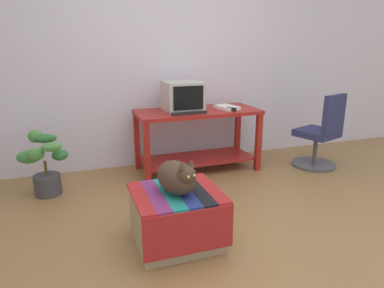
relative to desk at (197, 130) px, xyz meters
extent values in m
plane|color=olive|center=(-0.26, -1.60, -0.48)|extent=(14.00, 14.00, 0.00)
cube|color=silver|center=(-0.26, 0.45, 0.82)|extent=(8.00, 0.10, 2.60)
cube|color=maroon|center=(-0.65, -0.27, -0.15)|extent=(0.06, 0.06, 0.67)
cube|color=maroon|center=(0.66, -0.26, -0.15)|extent=(0.06, 0.06, 0.67)
cube|color=maroon|center=(0.65, 0.27, -0.15)|extent=(0.06, 0.06, 0.67)
cube|color=maroon|center=(-0.66, 0.26, -0.15)|extent=(0.06, 0.06, 0.67)
cube|color=maroon|center=(0.00, 0.00, -0.35)|extent=(1.29, 0.53, 0.02)
cube|color=maroon|center=(0.00, 0.00, 0.21)|extent=(1.40, 0.62, 0.04)
cube|color=#BCB7A8|center=(-0.17, 0.04, 0.24)|extent=(0.29, 0.28, 0.02)
cube|color=#BCB7A8|center=(-0.17, 0.04, 0.39)|extent=(0.41, 0.40, 0.33)
cube|color=black|center=(-0.16, -0.17, 0.40)|extent=(0.33, 0.01, 0.25)
cube|color=black|center=(-0.16, -0.14, 0.24)|extent=(0.41, 0.18, 0.02)
cube|color=white|center=(0.34, -0.04, 0.25)|extent=(0.26, 0.32, 0.04)
cube|color=tan|center=(-0.69, -1.42, -0.29)|extent=(0.60, 0.54, 0.39)
cube|color=#AD2323|center=(-0.69, -1.72, -0.25)|extent=(0.63, 0.01, 0.31)
cube|color=#AD2323|center=(-0.95, -1.42, -0.08)|extent=(0.11, 0.58, 0.02)
cube|color=#7A2D6B|center=(-0.85, -1.42, -0.08)|extent=(0.11, 0.58, 0.02)
cube|color=#1E897A|center=(-0.74, -1.42, -0.08)|extent=(0.11, 0.58, 0.02)
cube|color=navy|center=(-0.64, -1.42, -0.08)|extent=(0.11, 0.58, 0.02)
cube|color=black|center=(-0.53, -1.42, -0.08)|extent=(0.11, 0.58, 0.02)
cube|color=#AD2323|center=(-0.42, -1.42, -0.08)|extent=(0.11, 0.58, 0.02)
ellipsoid|color=#473323|center=(-0.69, -1.44, 0.04)|extent=(0.32, 0.42, 0.23)
sphere|color=#473323|center=(-0.66, -1.57, 0.11)|extent=(0.13, 0.13, 0.13)
cylinder|color=#473323|center=(-0.62, -1.31, -0.05)|extent=(0.26, 0.21, 0.04)
cone|color=#473323|center=(-0.69, -1.58, 0.18)|extent=(0.05, 0.05, 0.06)
cone|color=#473323|center=(-0.62, -1.56, 0.18)|extent=(0.05, 0.05, 0.06)
sphere|color=#C6D151|center=(-0.67, -1.63, 0.12)|extent=(0.02, 0.02, 0.02)
sphere|color=#C6D151|center=(-0.62, -1.62, 0.12)|extent=(0.02, 0.02, 0.02)
cylinder|color=#3D3D42|center=(-1.64, -0.18, -0.38)|extent=(0.26, 0.26, 0.20)
cylinder|color=brown|center=(-1.64, -0.18, -0.21)|extent=(0.03, 0.03, 0.15)
ellipsoid|color=#2D7033|center=(-1.50, -0.21, -0.08)|extent=(0.15, 0.14, 0.11)
ellipsoid|color=#2D7033|center=(-1.62, -0.08, 0.06)|extent=(0.20, 0.09, 0.09)
ellipsoid|color=#4C8E42|center=(-1.71, -0.03, 0.08)|extent=(0.14, 0.09, 0.13)
ellipsoid|color=#38843D|center=(-1.77, -0.19, -0.08)|extent=(0.22, 0.11, 0.13)
ellipsoid|color=#4C8E42|center=(-1.70, -0.25, -0.04)|extent=(0.16, 0.09, 0.13)
ellipsoid|color=#4C8E42|center=(-1.56, -0.31, 0.04)|extent=(0.18, 0.11, 0.09)
cylinder|color=#4C4C51|center=(1.39, -0.35, -0.47)|extent=(0.52, 0.52, 0.03)
cylinder|color=#4C4C51|center=(1.39, -0.35, -0.28)|extent=(0.05, 0.05, 0.34)
cube|color=navy|center=(1.39, -0.35, -0.07)|extent=(0.53, 0.53, 0.08)
cube|color=navy|center=(1.46, -0.53, 0.19)|extent=(0.38, 0.18, 0.44)
cube|color=black|center=(0.34, -0.17, 0.25)|extent=(0.09, 0.11, 0.04)
cylinder|color=black|center=(0.41, 0.03, 0.23)|extent=(0.13, 0.06, 0.01)
camera|label=1|loc=(-1.35, -3.65, 0.96)|focal=32.51mm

